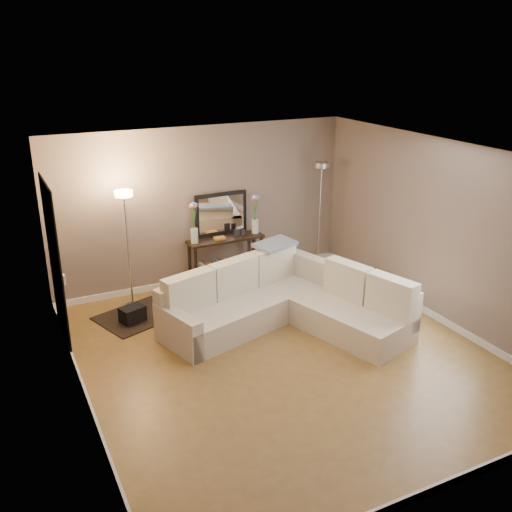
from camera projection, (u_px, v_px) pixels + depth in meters
name	position (u px, v px, depth m)	size (l,w,h in m)	color
floor	(283.00, 355.00, 7.41)	(5.00, 5.50, 0.01)	olive
ceiling	(287.00, 155.00, 6.49)	(5.00, 5.50, 0.01)	white
wall_back	(203.00, 206.00, 9.27)	(5.00, 0.02, 2.60)	gray
wall_front	(448.00, 372.00, 4.63)	(5.00, 0.02, 2.60)	gray
wall_left	(73.00, 300.00, 5.92)	(0.02, 5.50, 2.60)	gray
wall_right	(442.00, 233.00, 7.99)	(0.02, 5.50, 2.60)	gray
baseboard_back	(206.00, 278.00, 9.69)	(5.00, 0.03, 0.10)	white
baseboard_front	(430.00, 491.00, 5.10)	(5.00, 0.03, 0.10)	white
baseboard_left	(88.00, 401.00, 6.37)	(0.03, 5.50, 0.10)	white
baseboard_right	(431.00, 313.00, 8.42)	(0.03, 5.50, 0.10)	white
doorway	(55.00, 264.00, 7.43)	(0.02, 1.20, 2.20)	black
switch_plate	(65.00, 280.00, 6.68)	(0.02, 0.08, 0.12)	white
sectional_sofa	(282.00, 303.00, 8.10)	(3.16, 2.62, 0.91)	beige
throw_blanket	(275.00, 244.00, 8.61)	(0.65, 0.38, 0.05)	gray
console_table	(222.00, 258.00, 9.44)	(1.29, 0.37, 0.79)	black
leaning_mirror	(221.00, 214.00, 9.36)	(0.91, 0.06, 0.71)	black
table_decor	(226.00, 236.00, 9.31)	(0.55, 0.12, 0.13)	#C27F22
flower_vase_left	(194.00, 226.00, 9.02)	(0.15, 0.12, 0.68)	silver
flower_vase_right	(255.00, 217.00, 9.48)	(0.15, 0.12, 0.68)	silver
floor_lamp_lit	(126.00, 227.00, 8.30)	(0.33, 0.33, 1.82)	silver
floor_lamp_unlit	(320.00, 195.00, 9.78)	(0.34, 0.34, 1.91)	silver
charcoal_rug	(141.00, 315.00, 8.46)	(1.19, 0.89, 0.02)	black
black_bag	(133.00, 314.00, 8.22)	(0.34, 0.24, 0.22)	black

